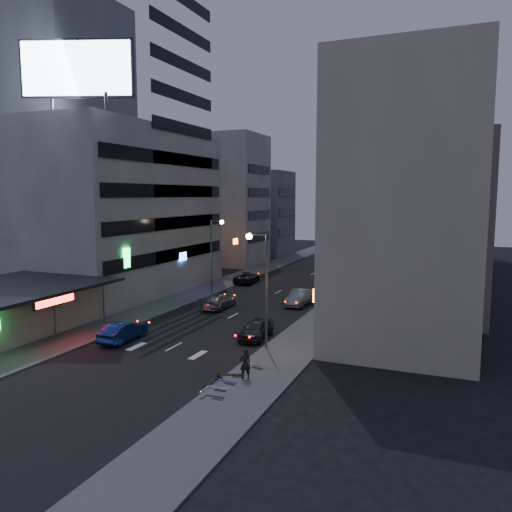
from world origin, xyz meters
The scene contains 29 objects.
ground centered at (0.00, 0.00, 0.00)m, with size 180.00×180.00×0.00m, color black.
sidewalk_left centered at (-8.00, 30.00, 0.06)m, with size 4.00×120.00×0.12m, color #4C4C4F.
sidewalk_right centered at (8.00, 30.00, 0.06)m, with size 4.00×120.00×0.12m, color #4C4C4F.
food_court centered at (-13.90, 2.00, 1.98)m, with size 11.00×13.00×3.88m.
white_building centered at (-17.00, 20.00, 9.00)m, with size 14.00×24.00×18.00m, color silver.
grey_tower centered at (-26.00, 23.00, 17.00)m, with size 10.00×14.00×34.00m, color gray.
shophouse_near centered at (15.00, 10.50, 10.00)m, with size 10.00×11.00×20.00m, color beige.
shophouse_mid centered at (15.50, 22.00, 8.00)m, with size 11.00×12.00×16.00m, color gray.
shophouse_far centered at (15.00, 35.00, 11.00)m, with size 10.00×14.00×22.00m, color beige.
far_left_a centered at (-15.50, 45.00, 10.00)m, with size 11.00×10.00×20.00m, color silver.
far_left_b centered at (-16.00, 58.00, 7.50)m, with size 12.00×10.00×15.00m, color gray.
far_right_a centered at (15.50, 50.00, 9.00)m, with size 11.00×12.00×18.00m, color gray.
far_right_b centered at (16.00, 64.00, 12.00)m, with size 12.00×12.00×24.00m, color beige.
billboard centered at (-12.99, 9.97, 21.66)m, with size 9.52×3.75×6.20m.
street_lamp_right_near centered at (5.90, 6.00, 5.36)m, with size 1.60×0.44×8.02m.
street_lamp_left centered at (-5.90, 22.00, 5.36)m, with size 1.60×0.44×8.02m.
street_lamp_right_far centered at (5.90, 40.00, 5.36)m, with size 1.60×0.44×8.02m.
parked_car_right_near centered at (4.64, 8.18, 0.73)m, with size 1.73×4.31×1.47m, color #29292E.
parked_car_right_mid centered at (4.21, 20.39, 0.76)m, with size 1.61×4.62×1.52m, color #989B9F.
parked_car_left centered at (-5.60, 30.06, 0.69)m, with size 2.27×4.93×1.37m, color black.
parked_car_right_far centered at (5.15, 36.46, 0.80)m, with size 2.25×5.54×1.61m, color #94959B.
road_car_blue centered at (-4.25, 3.83, 0.73)m, with size 1.54×4.42×1.46m, color navy.
road_car_silver centered at (-2.55, 16.21, 0.70)m, with size 1.96×4.83×1.40m, color #9FA0A7.
person centered at (7.34, -0.07, 1.03)m, with size 0.67×0.44×1.83m, color black.
scooter_black_a centered at (7.47, -2.99, 0.64)m, with size 1.69×0.56×1.03m, color black, non-canonical shape.
scooter_silver_a centered at (7.10, -1.83, 0.70)m, with size 1.91×0.64×1.16m, color #B2B4BA, non-canonical shape.
scooter_blue centered at (7.22, -0.83, 0.68)m, with size 1.84×0.61×1.12m, color navy, non-canonical shape.
scooter_black_b centered at (6.98, 0.57, 0.74)m, with size 2.03×0.68×1.24m, color black, non-canonical shape.
scooter_silver_b centered at (7.78, 2.07, 0.71)m, with size 1.94×0.65×1.18m, color #A6A7AD, non-canonical shape.
Camera 1 is at (18.57, -25.73, 10.75)m, focal length 35.00 mm.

